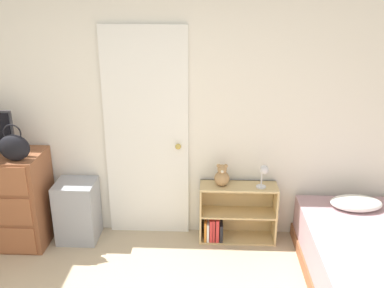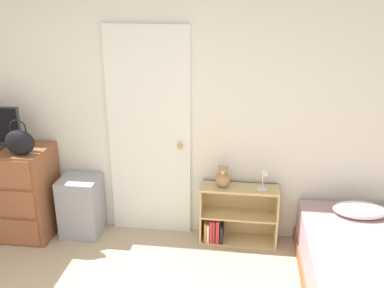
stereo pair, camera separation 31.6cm
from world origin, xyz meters
TOP-DOWN VIEW (x-y plane):
  - wall_back at (0.00, 2.29)m, footprint 10.00×0.06m
  - door_closed at (0.03, 2.24)m, footprint 0.80×0.09m
  - dresser at (-1.46, 1.99)m, footprint 1.07×0.51m
  - handbag at (-1.09, 1.84)m, footprint 0.28×0.13m
  - storage_bin at (-0.66, 2.06)m, footprint 0.38×0.36m
  - bookshelf at (0.87, 2.13)m, footprint 0.75×0.25m
  - teddy_bear at (0.76, 2.11)m, footprint 0.15×0.15m
  - desk_lamp at (1.14, 2.08)m, footprint 0.11×0.10m
  - bed at (2.00, 1.29)m, footprint 1.05×1.93m

SIDE VIEW (x-z plane):
  - bed at x=2.00m, z-range -0.05..0.51m
  - bookshelf at x=0.87m, z-range -0.04..0.55m
  - storage_bin at x=-0.66m, z-range 0.00..0.61m
  - dresser at x=-1.46m, z-range 0.00..0.93m
  - teddy_bear at x=0.76m, z-range 0.57..0.79m
  - desk_lamp at x=1.14m, z-range 0.63..0.86m
  - door_closed at x=0.03m, z-range 0.00..2.08m
  - handbag at x=-1.09m, z-range 0.88..1.22m
  - wall_back at x=0.00m, z-range 0.00..2.55m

